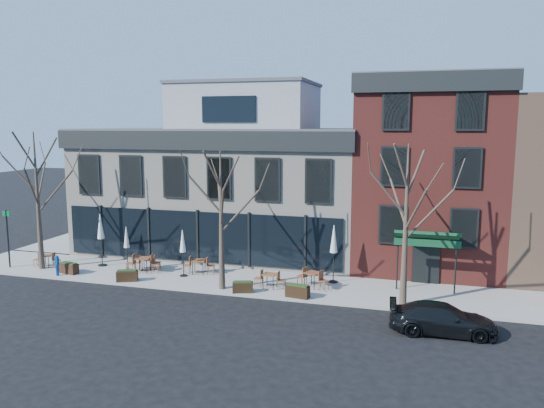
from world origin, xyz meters
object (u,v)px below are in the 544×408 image
(call_box, at_px, (57,265))
(cafe_set_0, at_px, (47,260))
(parked_sedan, at_px, (443,319))
(umbrella_0, at_px, (101,229))

(call_box, relative_size, cafe_set_0, 0.70)
(parked_sedan, relative_size, umbrella_0, 1.37)
(parked_sedan, height_order, cafe_set_0, parked_sedan)
(cafe_set_0, bearing_deg, umbrella_0, 20.94)
(parked_sedan, distance_m, call_box, 20.48)
(call_box, relative_size, umbrella_0, 0.37)
(call_box, bearing_deg, cafe_set_0, 142.40)
(call_box, xyz_separation_m, cafe_set_0, (-1.77, 1.36, -0.18))
(parked_sedan, xyz_separation_m, cafe_set_0, (-22.10, 3.76, -0.03))
(umbrella_0, bearing_deg, parked_sedan, -14.35)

